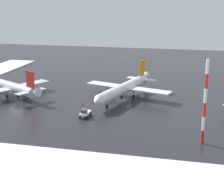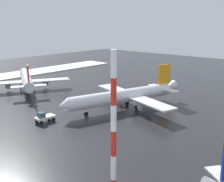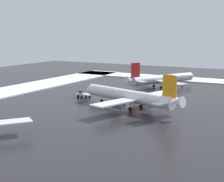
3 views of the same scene
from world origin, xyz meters
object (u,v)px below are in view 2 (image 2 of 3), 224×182
Objects in this scene: airplane_distant_tail at (125,96)px; airplane_parked_starboard at (26,80)px; pushback_tug at (44,117)px; antenna_mast at (114,131)px; ground_crew_near_tug at (107,97)px; ground_crew_by_nose_gear at (66,106)px.

airplane_distant_tail reaches higher than airplane_parked_starboard.
airplane_distant_tail is 22.00m from pushback_tug.
airplane_distant_tail is at bearing 127.08° from antenna_mast.
airplane_distant_tail is at bearing 163.56° from pushback_tug.
antenna_mast is at bearing 73.21° from pushback_tug.
airplane_distant_tail reaches higher than pushback_tug.
antenna_mast reaches higher than airplane_parked_starboard.
antenna_mast is (31.54, -11.42, 8.54)m from pushback_tug.
airplane_parked_starboard is 18.51× the size of ground_crew_near_tug.
airplane_parked_starboard is 31.53m from ground_crew_near_tug.
airplane_distant_tail is 9.50m from ground_crew_near_tug.
airplane_parked_starboard is 35.39m from pushback_tug.
ground_crew_near_tug is (-8.76, 2.58, -2.61)m from airplane_distant_tail.
ground_crew_near_tug is (-1.44, 23.20, -0.31)m from pushback_tug.
ground_crew_near_tug is at bearing -173.33° from pushback_tug.
ground_crew_near_tug and ground_crew_by_nose_gear have the same top height.
pushback_tug is 0.24× the size of antenna_mast.
ground_crew_by_nose_gear is at bearing -155.10° from pushback_tug.
antenna_mast is at bearing -61.61° from ground_crew_by_nose_gear.
airplane_parked_starboard reaches higher than ground_crew_near_tug.
airplane_distant_tail is 7.59× the size of pushback_tug.
pushback_tug is 34.61m from antenna_mast.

